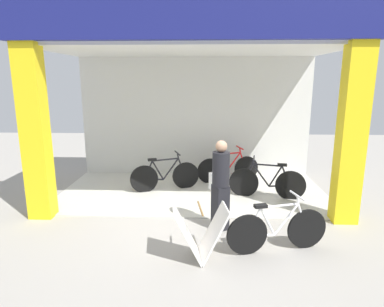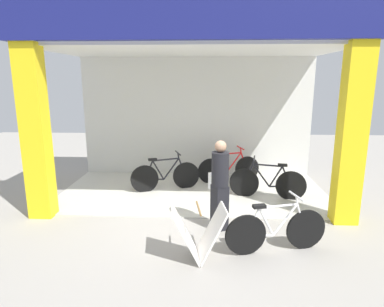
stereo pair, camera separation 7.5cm
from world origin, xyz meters
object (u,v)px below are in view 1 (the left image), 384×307
Objects in this scene: bicycle_parked_0 at (277,229)px; bicycle_inside_0 at (165,176)px; sandwich_board_sign at (200,233)px; bicycle_inside_1 at (267,182)px; bicycle_inside_2 at (228,168)px; pedestrian_1 at (220,185)px.

bicycle_inside_0 is at bearing 126.68° from bicycle_parked_0.
sandwich_board_sign is at bearing -167.30° from bicycle_parked_0.
bicycle_inside_1 is at bearing 60.82° from sandwich_board_sign.
bicycle_parked_0 is 1.85× the size of sandwich_board_sign.
bicycle_inside_2 is at bearing 25.96° from bicycle_inside_0.
pedestrian_1 is (0.35, 1.08, 0.43)m from sandwich_board_sign.
bicycle_inside_0 is at bearing -154.04° from bicycle_inside_2.
bicycle_inside_1 is 2.06m from pedestrian_1.
bicycle_inside_1 reaches higher than bicycle_inside_2.
bicycle_inside_1 is (2.43, -0.44, 0.00)m from bicycle_inside_0.
sandwich_board_sign is (-0.69, -3.94, 0.04)m from bicycle_inside_2.
bicycle_inside_0 is 3.28m from sandwich_board_sign.
pedestrian_1 is (-0.35, -2.86, 0.47)m from bicycle_inside_2.
bicycle_inside_0 is 2.47m from bicycle_inside_1.
sandwich_board_sign is at bearing -100.00° from bicycle_inside_2.
bicycle_inside_1 reaches higher than sandwich_board_sign.
bicycle_inside_0 is 3.59m from bicycle_parked_0.
bicycle_inside_2 is (1.61, 0.78, -0.00)m from bicycle_inside_0.
sandwich_board_sign is (-1.23, -0.28, 0.05)m from bicycle_parked_0.
pedestrian_1 is at bearing -96.93° from bicycle_inside_2.
bicycle_parked_0 is 1.26m from sandwich_board_sign.
bicycle_inside_1 reaches higher than bicycle_parked_0.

